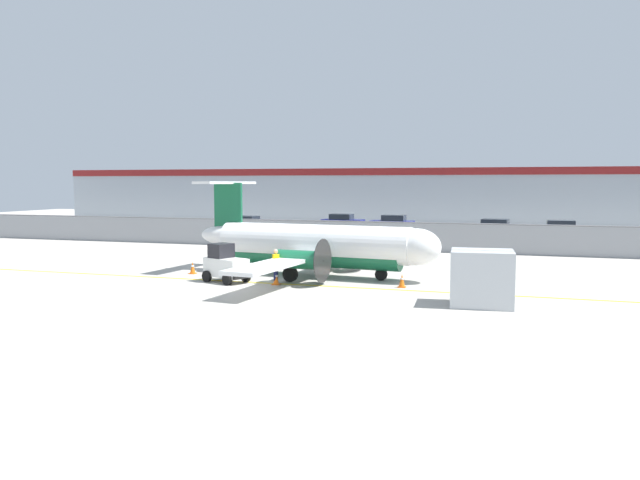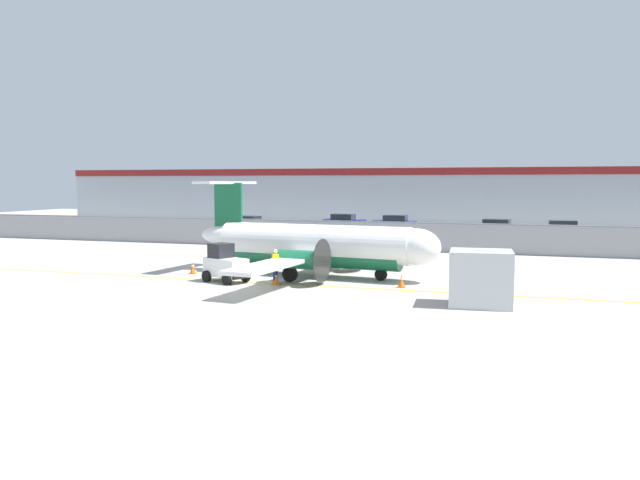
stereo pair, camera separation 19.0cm
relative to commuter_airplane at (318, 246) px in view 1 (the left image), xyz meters
name	(u,v)px [view 1 (the left image)]	position (x,y,z in m)	size (l,w,h in m)	color
ground_plane	(276,284)	(-1.26, -2.86, -1.60)	(140.00, 140.00, 0.01)	#ADA89E
perimeter_fence	(357,234)	(-1.26, 13.14, -0.49)	(98.00, 0.10, 2.10)	gray
parking_lot_strip	(388,236)	(-1.26, 24.64, -1.54)	(98.00, 17.00, 0.12)	#38383A
background_building	(419,196)	(-1.26, 43.13, 1.66)	(91.00, 8.10, 6.50)	#A8B2BC
commuter_airplane	(318,246)	(0.00, 0.00, 0.00)	(13.62, 16.08, 4.92)	white
baggage_tug	(225,265)	(-3.78, -3.13, -0.75)	(2.57, 2.08, 1.88)	silver
ground_crew_worker	(276,265)	(-1.17, -3.05, -0.65)	(0.37, 0.55, 1.70)	#191E4C
cargo_container	(482,278)	(8.50, -5.44, -0.50)	(2.54, 2.17, 2.20)	#B7BCC1
traffic_cone_near_left	(193,268)	(-6.69, -1.15, -1.29)	(0.36, 0.36, 0.64)	orange
traffic_cone_near_right	(402,281)	(4.75, -2.12, -1.29)	(0.36, 0.36, 0.64)	orange
traffic_cone_far_left	(276,278)	(-1.13, -3.13, -1.29)	(0.36, 0.36, 0.64)	orange
traffic_cone_far_right	(383,269)	(3.09, 1.52, -1.29)	(0.36, 0.36, 0.64)	orange
parked_car_0	(245,224)	(-14.96, 23.93, -0.71)	(4.36, 2.36, 1.58)	black
parked_car_1	(266,229)	(-10.45, 18.32, -0.71)	(4.38, 2.42, 1.58)	#B28C19
parked_car_2	(342,222)	(-7.06, 30.30, -0.71)	(4.30, 2.21, 1.58)	navy
parked_car_3	(393,223)	(-1.80, 29.67, -0.71)	(4.25, 2.11, 1.58)	navy
parked_car_4	(433,233)	(3.59, 18.47, -0.71)	(4.28, 2.17, 1.58)	black
parked_car_5	(494,228)	(7.90, 25.69, -0.71)	(4.40, 2.45, 1.58)	black
parked_car_6	(559,230)	(13.24, 25.43, -0.71)	(4.21, 2.01, 1.58)	#B28C19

